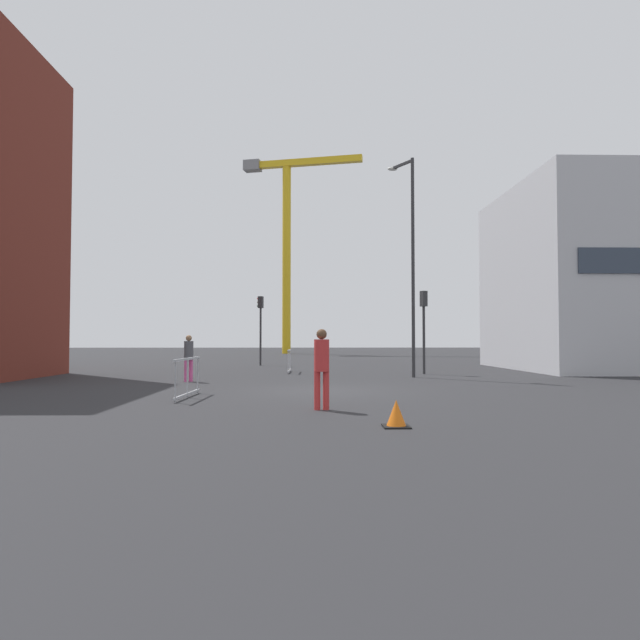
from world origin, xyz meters
TOP-DOWN VIEW (x-y plane):
  - ground at (0.00, 0.00)m, footprint 160.00×160.00m
  - office_block at (15.38, 11.34)m, footprint 10.62×10.67m
  - construction_crane at (-2.70, 41.36)m, footprint 12.81×3.94m
  - streetlamp_tall at (3.75, 5.84)m, footprint 0.95×1.28m
  - traffic_light_crosswalk at (4.70, 7.77)m, footprint 0.33×0.39m
  - traffic_light_island at (-3.38, 15.87)m, footprint 0.39×0.32m
  - pedestrian_walking at (-0.23, -4.47)m, footprint 0.34×0.34m
  - pedestrian_waiting at (-4.97, 3.63)m, footprint 0.34×0.34m
  - safety_barrier_right_run at (-3.79, -1.91)m, footprint 0.17×2.53m
  - safety_barrier_mid_span at (-1.42, 8.96)m, footprint 0.10×2.17m
  - traffic_cone_on_verge at (1.06, -6.88)m, footprint 0.48×0.48m

SIDE VIEW (x-z plane):
  - ground at x=0.00m, z-range 0.00..0.00m
  - traffic_cone_on_verge at x=1.06m, z-range -0.02..0.47m
  - safety_barrier_mid_span at x=-1.42m, z-range 0.02..1.10m
  - safety_barrier_right_run at x=-3.79m, z-range 0.02..1.10m
  - pedestrian_waiting at x=-4.97m, z-range 0.14..1.87m
  - pedestrian_walking at x=-0.23m, z-range 0.16..1.97m
  - traffic_light_crosswalk at x=4.70m, z-range 0.66..4.41m
  - traffic_light_island at x=-3.38m, z-range 0.70..4.82m
  - office_block at x=15.38m, z-range 0.00..9.46m
  - streetlamp_tall at x=3.75m, z-range 0.63..9.79m
  - construction_crane at x=-2.70m, z-range 3.05..24.04m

